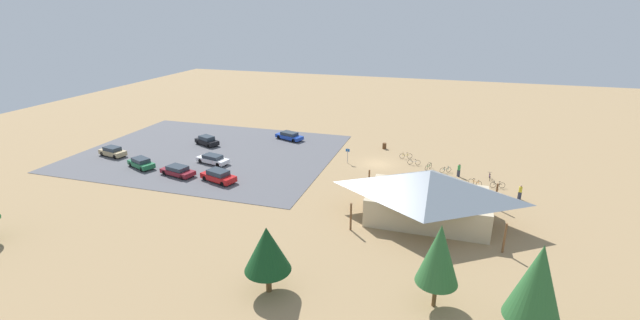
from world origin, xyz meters
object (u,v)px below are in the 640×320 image
(pine_midwest, at_px, (439,254))
(car_maroon_second_row, at_px, (178,171))
(car_black_back_corner, at_px, (207,141))
(visitor_at_bikes, at_px, (520,192))
(lot_sign, at_px, (348,154))
(car_blue_mid_lot, at_px, (289,136))
(bike_pavilion, at_px, (428,192))
(visitor_crossing_yard, at_px, (459,170))
(car_white_by_curb, at_px, (213,159))
(bicycle_black_near_sign, at_px, (498,185))
(bicycle_white_lone_east, at_px, (414,162))
(car_green_near_entry, at_px, (141,163))
(car_tan_aisle_side, at_px, (113,151))
(bicycle_green_by_bin, at_px, (428,167))
(car_red_front_row, at_px, (218,176))
(pine_far_west, at_px, (267,249))
(pine_mideast, at_px, (537,282))
(trash_bin, at_px, (384,146))
(bicycle_purple_yard_left, at_px, (490,177))
(bicycle_teal_edge_north, at_px, (446,170))
(bicycle_yellow_yard_front, at_px, (406,156))
(bicycle_orange_back_row, at_px, (475,183))

(pine_midwest, height_order, car_maroon_second_row, pine_midwest)
(car_black_back_corner, height_order, visitor_at_bikes, visitor_at_bikes)
(lot_sign, bearing_deg, car_blue_mid_lot, -34.32)
(bike_pavilion, relative_size, visitor_crossing_yard, 7.97)
(car_white_by_curb, bearing_deg, bicycle_black_near_sign, -176.06)
(bike_pavilion, bearing_deg, bicycle_white_lone_east, -80.21)
(bicycle_black_near_sign, xyz_separation_m, car_green_near_entry, (46.12, 6.93, 0.35))
(car_tan_aisle_side, bearing_deg, car_blue_mid_lot, -144.84)
(bike_pavilion, bearing_deg, car_green_near_entry, -5.68)
(car_maroon_second_row, relative_size, car_green_near_entry, 1.08)
(bicycle_green_by_bin, distance_m, car_tan_aisle_side, 45.67)
(bicycle_black_near_sign, distance_m, car_red_front_row, 34.49)
(lot_sign, xyz_separation_m, car_white_by_curb, (18.05, 5.83, -0.73))
(car_tan_aisle_side, bearing_deg, pine_far_west, 147.05)
(bicycle_white_lone_east, height_order, car_tan_aisle_side, car_tan_aisle_side)
(visitor_crossing_yard, bearing_deg, pine_far_west, 64.31)
(car_blue_mid_lot, relative_size, car_black_back_corner, 1.12)
(pine_far_west, height_order, car_maroon_second_row, pine_far_west)
(visitor_at_bikes, bearing_deg, car_black_back_corner, -9.43)
(bicycle_black_near_sign, relative_size, car_green_near_entry, 0.38)
(lot_sign, xyz_separation_m, pine_midwest, (-13.27, 27.95, 2.95))
(pine_mideast, xyz_separation_m, pine_midwest, (5.92, -2.17, -0.40))
(trash_bin, xyz_separation_m, bicycle_black_near_sign, (-15.60, 11.28, -0.07))
(pine_midwest, height_order, car_white_by_curb, pine_midwest)
(pine_mideast, relative_size, bicycle_purple_yard_left, 4.25)
(bicycle_black_near_sign, xyz_separation_m, bicycle_teal_edge_north, (6.20, -3.46, -0.00))
(car_tan_aisle_side, distance_m, car_green_near_entry, 7.80)
(lot_sign, distance_m, car_blue_mid_lot, 14.40)
(car_green_near_entry, xyz_separation_m, visitor_crossing_yard, (-41.56, -9.40, 0.22))
(visitor_crossing_yard, bearing_deg, car_red_front_row, 20.27)
(car_blue_mid_lot, height_order, car_red_front_row, car_red_front_row)
(bicycle_yellow_yard_front, xyz_separation_m, visitor_at_bikes, (-14.00, 10.40, 0.52))
(car_maroon_second_row, xyz_separation_m, visitor_at_bikes, (-41.74, -5.19, 0.22))
(pine_mideast, bearing_deg, car_tan_aisle_side, -23.24)
(pine_mideast, xyz_separation_m, visitor_at_bikes, (-2.50, -24.12, -3.83))
(lot_sign, xyz_separation_m, visitor_at_bikes, (-21.69, 6.00, -0.49))
(bicycle_teal_edge_north, relative_size, visitor_crossing_yard, 0.82)
(visitor_crossing_yard, bearing_deg, car_white_by_curb, 8.70)
(car_black_back_corner, bearing_deg, bicycle_green_by_bin, 178.80)
(bicycle_green_by_bin, distance_m, visitor_at_bikes, 12.56)
(trash_bin, xyz_separation_m, car_green_near_entry, (30.52, 18.21, 0.28))
(bicycle_black_near_sign, distance_m, car_green_near_entry, 46.64)
(bicycle_teal_edge_north, bearing_deg, car_green_near_entry, 14.59)
(bike_pavilion, bearing_deg, visitor_crossing_yard, -103.58)
(visitor_at_bikes, bearing_deg, bicycle_purple_yard_left, -62.38)
(bike_pavilion, distance_m, bicycle_orange_back_row, 12.18)
(bicycle_black_near_sign, xyz_separation_m, car_red_front_row, (33.49, 8.21, 0.40))
(bicycle_black_near_sign, relative_size, car_black_back_corner, 0.39)
(car_white_by_curb, bearing_deg, car_black_back_corner, -53.83)
(bicycle_black_near_sign, height_order, car_maroon_second_row, car_maroon_second_row)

